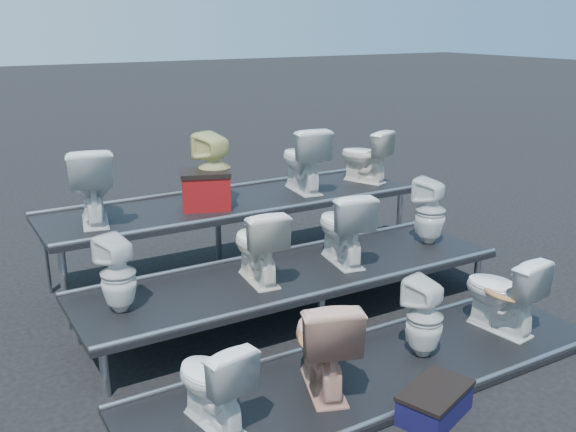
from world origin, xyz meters
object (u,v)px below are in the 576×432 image
toilet_7 (430,211)px  red_crate (206,192)px  toilet_9 (214,169)px  toilet_5 (258,244)px  toilet_6 (342,227)px  toilet_2 (425,318)px  toilet_1 (323,341)px  toilet_3 (502,292)px  toilet_4 (118,274)px  toilet_8 (91,185)px  toilet_0 (212,382)px  toilet_10 (303,159)px  toilet_11 (365,156)px  step_stool (435,404)px

toilet_7 → red_crate: 2.42m
toilet_9 → toilet_5: bearing=64.7°
toilet_6 → toilet_2: bearing=97.3°
toilet_1 → red_crate: red_crate is taller
toilet_3 → toilet_6: size_ratio=0.99×
toilet_4 → toilet_7: bearing=161.4°
toilet_8 → red_crate: bearing=-172.7°
toilet_2 → toilet_0: bearing=-13.0°
toilet_9 → toilet_7: bearing=128.0°
toilet_7 → toilet_9: (-1.94, 1.30, 0.43)m
toilet_9 → red_crate: 0.28m
toilet_1 → toilet_10: 3.06m
toilet_5 → toilet_10: bearing=-128.4°
toilet_4 → toilet_8: 1.39m
toilet_3 → toilet_4: bearing=-30.2°
toilet_3 → red_crate: (-1.79, 2.51, 0.61)m
toilet_1 → toilet_7: 2.61m
toilet_1 → red_crate: (0.14, 2.51, 0.58)m
toilet_1 → toilet_11: (2.31, 2.60, 0.73)m
toilet_5 → toilet_9: size_ratio=0.90×
toilet_1 → toilet_9: size_ratio=1.02×
toilet_4 → toilet_9: size_ratio=0.83×
toilet_5 → step_stool: bearing=108.3°
toilet_0 → toilet_1: toilet_1 is taller
toilet_8 → toilet_10: bearing=-168.1°
toilet_11 → toilet_6: bearing=24.9°
toilet_11 → red_crate: toilet_11 is taller
toilet_2 → toilet_4: (-2.18, 1.30, 0.38)m
toilet_1 → toilet_3: (1.94, 0.00, -0.03)m
toilet_4 → toilet_10: bearing=-171.9°
toilet_8 → toilet_9: 1.31m
step_stool → toilet_4: bearing=111.1°
red_crate → step_stool: size_ratio=0.88×
toilet_3 → toilet_7: toilet_7 is taller
toilet_7 → toilet_10: toilet_10 is taller
toilet_0 → toilet_2: (1.93, 0.00, 0.01)m
toilet_2 → toilet_8: bearing=-64.9°
toilet_6 → toilet_8: size_ratio=0.97×
toilet_7 → red_crate: (-2.09, 1.21, 0.22)m
toilet_1 → toilet_10: (1.41, 2.60, 0.78)m
toilet_10 → toilet_9: bearing=7.4°
red_crate → toilet_5: bearing=-70.6°
toilet_5 → toilet_0: bearing=57.4°
toilet_6 → toilet_4: bearing=10.0°
toilet_4 → toilet_10: toilet_10 is taller
toilet_2 → step_stool: size_ratio=1.21×
toilet_2 → toilet_6: bearing=-105.7°
toilet_9 → step_stool: 3.47m
toilet_1 → toilet_2: toilet_1 is taller
toilet_4 → toilet_8: toilet_8 is taller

